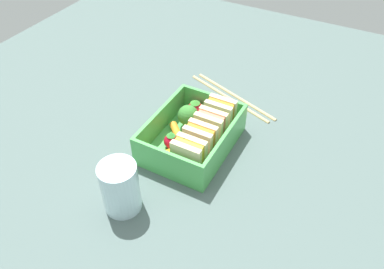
# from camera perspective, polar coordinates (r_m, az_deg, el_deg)

# --- Properties ---
(ground_plane) EXTENTS (1.20, 1.20, 0.02)m
(ground_plane) POSITION_cam_1_polar(r_m,az_deg,el_deg) (0.68, 0.00, -2.32)
(ground_plane) COLOR #4B5E5B
(bento_tray) EXTENTS (0.17, 0.13, 0.01)m
(bento_tray) POSITION_cam_1_polar(r_m,az_deg,el_deg) (0.66, 0.00, -1.34)
(bento_tray) COLOR #4BAC51
(bento_tray) RESTS_ON ground_plane
(bento_rim) EXTENTS (0.17, 0.13, 0.05)m
(bento_rim) POSITION_cam_1_polar(r_m,az_deg,el_deg) (0.64, 0.00, 0.53)
(bento_rim) COLOR #4BAC51
(bento_rim) RESTS_ON bento_tray
(sandwich_left) EXTENTS (0.03, 0.05, 0.06)m
(sandwich_left) POSITION_cam_1_polar(r_m,az_deg,el_deg) (0.67, 4.30, 3.12)
(sandwich_left) COLOR beige
(sandwich_left) RESTS_ON bento_tray
(sandwich_center_left) EXTENTS (0.03, 0.05, 0.06)m
(sandwich_center_left) POSITION_cam_1_polar(r_m,az_deg,el_deg) (0.65, 2.84, 1.19)
(sandwich_center_left) COLOR beige
(sandwich_center_left) RESTS_ON bento_tray
(sandwich_center) EXTENTS (0.03, 0.05, 0.06)m
(sandwich_center) POSITION_cam_1_polar(r_m,az_deg,el_deg) (0.62, 1.25, -0.90)
(sandwich_center) COLOR beige
(sandwich_center) RESTS_ON bento_tray
(sandwich_center_right) EXTENTS (0.03, 0.05, 0.06)m
(sandwich_center_right) POSITION_cam_1_polar(r_m,az_deg,el_deg) (0.59, -0.48, -3.18)
(sandwich_center_right) COLOR beige
(sandwich_center_right) RESTS_ON bento_tray
(strawberry_far_left) EXTENTS (0.03, 0.03, 0.04)m
(strawberry_far_left) POSITION_cam_1_polar(r_m,az_deg,el_deg) (0.70, 0.47, 3.88)
(strawberry_far_left) COLOR red
(strawberry_far_left) RESTS_ON bento_tray
(broccoli_floret) EXTENTS (0.04, 0.04, 0.04)m
(broccoli_floret) POSITION_cam_1_polar(r_m,az_deg,el_deg) (0.67, -0.62, 2.92)
(broccoli_floret) COLOR #92CD6D
(broccoli_floret) RESTS_ON bento_tray
(carrot_stick_far_left) EXTENTS (0.04, 0.04, 0.01)m
(carrot_stick_far_left) POSITION_cam_1_polar(r_m,az_deg,el_deg) (0.67, -2.22, 0.52)
(carrot_stick_far_left) COLOR orange
(carrot_stick_far_left) RESTS_ON bento_tray
(strawberry_left) EXTENTS (0.03, 0.03, 0.03)m
(strawberry_left) POSITION_cam_1_polar(r_m,az_deg,el_deg) (0.64, -3.19, -0.96)
(strawberry_left) COLOR red
(strawberry_left) RESTS_ON bento_tray
(carrot_stick_left) EXTENTS (0.05, 0.04, 0.01)m
(carrot_stick_left) POSITION_cam_1_polar(r_m,az_deg,el_deg) (0.63, -4.69, -3.26)
(carrot_stick_left) COLOR orange
(carrot_stick_left) RESTS_ON bento_tray
(chopstick_pair) EXTENTS (0.09, 0.21, 0.01)m
(chopstick_pair) POSITION_cam_1_polar(r_m,az_deg,el_deg) (0.78, 6.26, 5.82)
(chopstick_pair) COLOR tan
(chopstick_pair) RESTS_ON ground_plane
(drinking_glass) EXTENTS (0.06, 0.06, 0.08)m
(drinking_glass) POSITION_cam_1_polar(r_m,az_deg,el_deg) (0.56, -10.87, -7.94)
(drinking_glass) COLOR silver
(drinking_glass) RESTS_ON ground_plane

